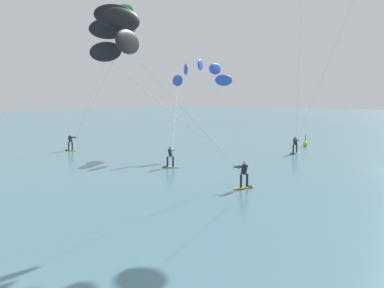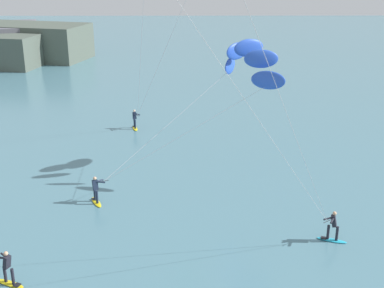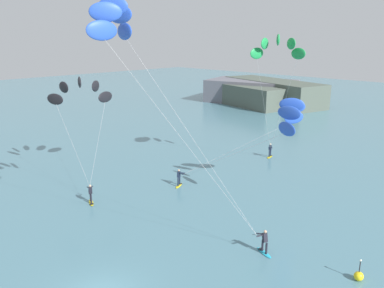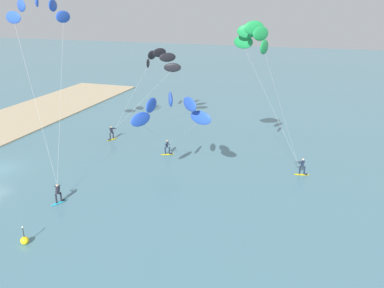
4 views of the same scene
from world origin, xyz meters
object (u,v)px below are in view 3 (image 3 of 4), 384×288
(kitesurfer_far_out, at_px, (287,117))
(kitesurfer_mid_water, at_px, (80,94))
(kitesurfer_nearshore, at_px, (120,29))
(marker_buoy, at_px, (359,276))
(kitesurfer_downwind, at_px, (277,52))

(kitesurfer_far_out, bearing_deg, kitesurfer_mid_water, -154.50)
(kitesurfer_nearshore, xyz_separation_m, kitesurfer_mid_water, (-14.57, 5.37, -5.83))
(kitesurfer_mid_water, bearing_deg, kitesurfer_nearshore, -20.23)
(kitesurfer_far_out, height_order, marker_buoy, kitesurfer_far_out)
(kitesurfer_nearshore, height_order, kitesurfer_far_out, kitesurfer_nearshore)
(kitesurfer_far_out, xyz_separation_m, marker_buoy, (9.64, -7.02, -7.15))
(kitesurfer_nearshore, xyz_separation_m, marker_buoy, (12.96, 6.89, -14.00))
(kitesurfer_far_out, distance_m, kitesurfer_downwind, 8.90)
(kitesurfer_mid_water, distance_m, kitesurfer_downwind, 19.65)
(kitesurfer_nearshore, distance_m, kitesurfer_far_out, 15.84)
(kitesurfer_nearshore, relative_size, marker_buoy, 11.68)
(kitesurfer_mid_water, relative_size, kitesurfer_far_out, 0.87)
(kitesurfer_far_out, bearing_deg, marker_buoy, -36.04)
(kitesurfer_nearshore, height_order, kitesurfer_downwind, kitesurfer_nearshore)
(marker_buoy, bearing_deg, kitesurfer_mid_water, -176.85)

